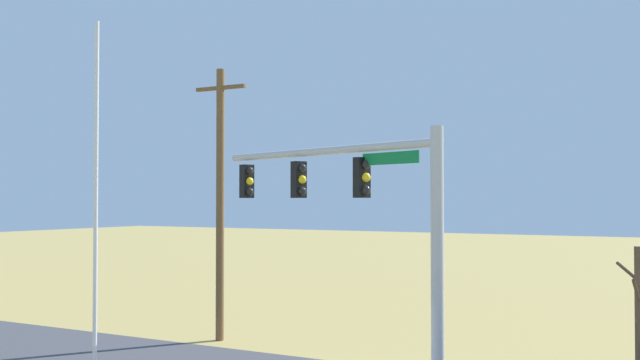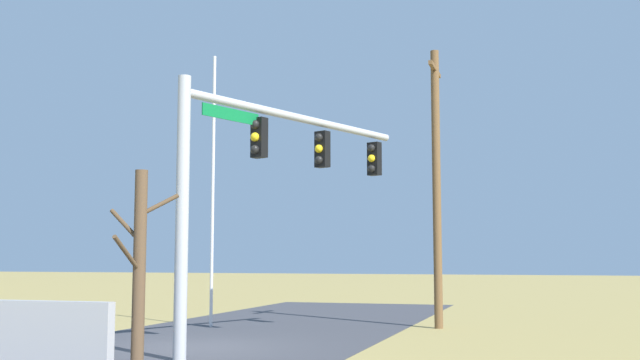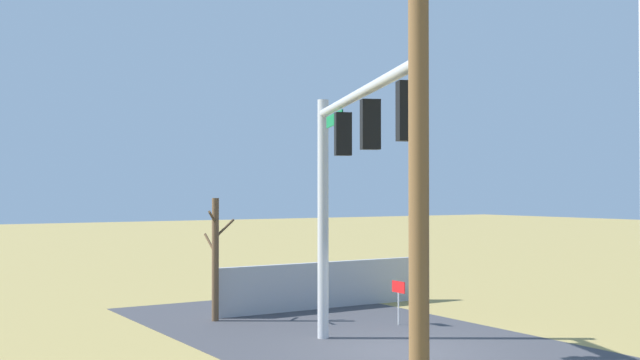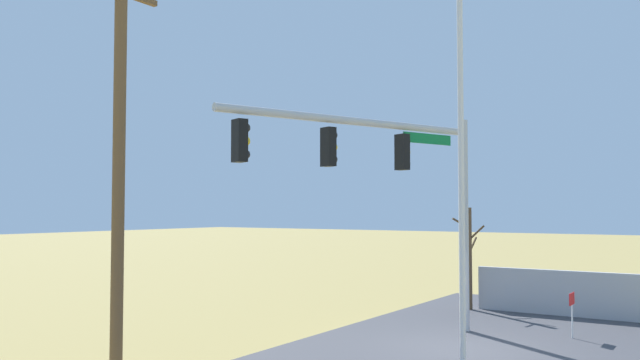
# 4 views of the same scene
# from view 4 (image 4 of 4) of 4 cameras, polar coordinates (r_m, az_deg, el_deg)

# --- Properties ---
(ground_plane) EXTENTS (160.00, 160.00, 0.00)m
(ground_plane) POSITION_cam_4_polar(r_m,az_deg,el_deg) (16.86, 12.51, -14.42)
(ground_plane) COLOR #9E894C
(sidewalk_corner) EXTENTS (6.00, 6.00, 0.01)m
(sidewalk_corner) POSITION_cam_4_polar(r_m,az_deg,el_deg) (20.14, 13.75, -12.44)
(sidewalk_corner) COLOR #B7B5AD
(sidewalk_corner) RESTS_ON ground_plane
(retaining_fence) EXTENTS (0.20, 7.38, 1.47)m
(retaining_fence) POSITION_cam_4_polar(r_m,az_deg,el_deg) (22.45, 23.03, -9.40)
(retaining_fence) COLOR #A8A8AD
(retaining_fence) RESTS_ON ground_plane
(signal_mast) EXTENTS (7.54, 3.11, 6.04)m
(signal_mast) POSITION_cam_4_polar(r_m,az_deg,el_deg) (17.12, 6.91, 0.46)
(signal_mast) COLOR #B2B5BA
(signal_mast) RESTS_ON ground_plane
(flagpole) EXTENTS (0.10, 0.10, 8.58)m
(flagpole) POSITION_cam_4_polar(r_m,az_deg,el_deg) (11.22, 12.43, 1.66)
(flagpole) COLOR silver
(flagpole) RESTS_ON ground_plane
(utility_pole) EXTENTS (1.90, 0.26, 8.64)m
(utility_pole) POSITION_cam_4_polar(r_m,az_deg,el_deg) (13.97, -17.44, 1.69)
(utility_pole) COLOR brown
(utility_pole) RESTS_ON ground_plane
(bare_tree) EXTENTS (1.27, 1.02, 3.53)m
(bare_tree) POSITION_cam_4_polar(r_m,az_deg,el_deg) (22.99, 13.11, -6.65)
(bare_tree) COLOR brown
(bare_tree) RESTS_ON ground_plane
(open_sign) EXTENTS (0.56, 0.04, 1.22)m
(open_sign) POSITION_cam_4_polar(r_m,az_deg,el_deg) (18.81, 21.47, -10.26)
(open_sign) COLOR silver
(open_sign) RESTS_ON ground_plane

